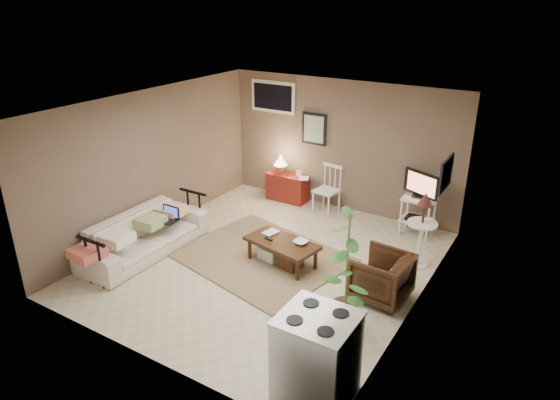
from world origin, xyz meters
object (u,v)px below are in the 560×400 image
Objects in this scene: coffee_table at (282,251)px; tv_stand at (419,202)px; red_console at (287,185)px; armchair at (381,274)px; spindle_chair at (327,191)px; side_table at (423,221)px; sofa at (143,229)px; stove at (317,357)px; potted_plant at (347,268)px.

tv_stand is (1.40, 2.06, 0.36)m from coffee_table.
red_console is 3.61m from armchair.
side_table is (2.06, -1.04, 0.31)m from spindle_chair.
coffee_table is at bearing -124.30° from tv_stand.
side_table is at bearing -20.98° from red_console.
side_table is at bearing -26.78° from spindle_chair.
coffee_table is 2.18m from sofa.
stove reaches higher than coffee_table.
stove is (2.89, -4.26, 0.16)m from red_console.
sofa is 2.31× the size of red_console.
red_console is (-1.23, 2.20, 0.09)m from coffee_table.
spindle_chair is 0.58× the size of potted_plant.
sofa is 2.23× the size of stove.
tv_stand is at bearing 55.70° from coffee_table.
spindle_chair is 0.76× the size of side_table.
armchair reaches higher than coffee_table.
stove is (3.68, -1.25, 0.06)m from sofa.
red_console is 1.30× the size of armchair.
stove reaches higher than sofa.
side_table is (2.98, -1.14, 0.41)m from red_console.
spindle_chair is at bearing 115.30° from stove.
coffee_table is at bearing -68.26° from sofa.
potted_plant is at bearing -91.11° from sofa.
tv_stand reaches higher than red_console.
sofa is 4.22m from side_table.
armchair is (-0.17, -1.12, -0.37)m from side_table.
tv_stand is at bearing -50.08° from sofa.
potted_plant is 1.26m from stove.
potted_plant is (0.03, -2.93, 0.23)m from tv_stand.
tv_stand is (1.71, -0.04, 0.17)m from spindle_chair.
potted_plant reaches higher than armchair.
side_table reaches higher than spindle_chair.
coffee_table is 1.00× the size of side_table.
coffee_table is 2.11m from side_table.
sofa is 3.89m from stove.
coffee_table is 1.78m from potted_plant.
sofa is at bearing -158.26° from coffee_table.
tv_stand is (2.63, -0.14, 0.27)m from red_console.
spindle_chair is at bearing -6.47° from red_console.
tv_stand reaches higher than sofa.
red_console is 3.22m from side_table.
red_console reaches higher than coffee_table.
armchair is at bearing -48.93° from spindle_chair.
spindle_chair is at bearing -134.30° from armchair.
spindle_chair is 4.60m from stove.
sofa is 1.92× the size of tv_stand.
coffee_table is at bearing -81.80° from spindle_chair.
armchair is (3.60, 0.74, -0.06)m from sofa.
side_table is 1.19m from armchair.
sofa is 2.39× the size of spindle_chair.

